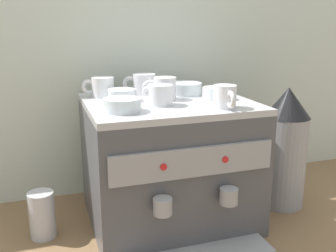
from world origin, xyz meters
name	(u,v)px	position (x,y,z in m)	size (l,w,h in m)	color
ground_plane	(168,217)	(0.00, 0.00, 0.00)	(4.00, 4.00, 0.00)	brown
tiled_backsplash_wall	(143,81)	(0.00, 0.33, 0.46)	(2.80, 0.03, 0.92)	silver
espresso_machine	(168,162)	(0.00, 0.00, 0.22)	(0.56, 0.59, 0.44)	#4C4C51
ceramic_cup_0	(164,88)	(0.00, 0.03, 0.48)	(0.12, 0.08, 0.08)	white
ceramic_cup_1	(102,87)	(-0.20, 0.14, 0.48)	(0.11, 0.08, 0.07)	white
ceramic_cup_2	(143,84)	(-0.05, 0.15, 0.48)	(0.12, 0.09, 0.08)	white
ceramic_cup_3	(160,95)	(-0.05, -0.06, 0.47)	(0.09, 0.10, 0.07)	white
ceramic_cup_4	(225,97)	(0.13, -0.17, 0.48)	(0.07, 0.11, 0.07)	white
ceramic_bowl_0	(122,105)	(-0.18, -0.11, 0.46)	(0.11, 0.11, 0.04)	silver
ceramic_bowl_1	(216,93)	(0.17, -0.02, 0.46)	(0.09, 0.09, 0.04)	silver
ceramic_bowl_2	(185,89)	(0.10, 0.10, 0.46)	(0.13, 0.13, 0.04)	silver
ceramic_bowl_3	(122,95)	(-0.15, 0.05, 0.46)	(0.09, 0.09, 0.04)	silver
coffee_grinder	(284,148)	(0.46, -0.03, 0.23)	(0.17, 0.17, 0.47)	#939399
milk_pitcher	(42,215)	(-0.44, 0.01, 0.08)	(0.09, 0.09, 0.16)	#B7B7BC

